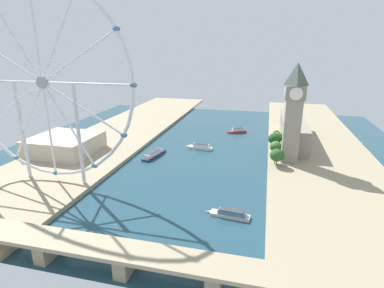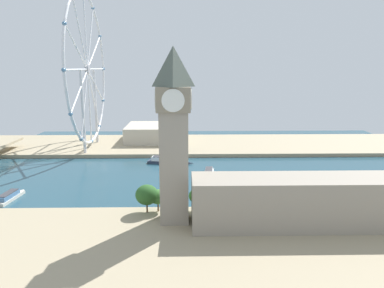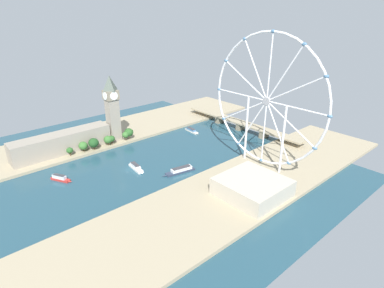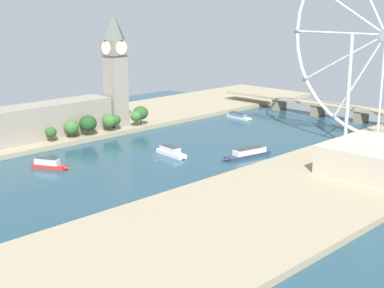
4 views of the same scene
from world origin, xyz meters
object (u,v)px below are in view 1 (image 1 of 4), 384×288
Objects in this scene: river_bridge at (125,255)px; clock_tower at (293,112)px; tour_boat_1 at (200,147)px; riverside_hall at (65,144)px; tour_boat_3 at (230,214)px; tour_boat_0 at (238,131)px; parliament_block at (293,130)px; ferris_wheel at (43,83)px; tour_boat_2 at (154,154)px.

clock_tower is at bearing -116.62° from river_bridge.
clock_tower is 2.87× the size of tour_boat_1.
riverside_hall is 1.98× the size of tour_boat_3.
riverside_hall is at bearing 11.22° from tour_boat_0.
parliament_block is 0.82× the size of ferris_wheel.
river_bridge is (-119.33, 125.14, -1.99)m from riverside_hall.
tour_boat_2 is at bearing 30.29° from parliament_block.
tour_boat_1 is at bearing 39.37° from tour_boat_0.
tour_boat_0 reaches higher than tour_boat_2.
tour_boat_3 is at bearing 68.68° from clock_tower.
parliament_block is 228.89m from river_bridge.
riverside_hall is 172.60m from tour_boat_3.
tour_boat_0 is 0.62× the size of tour_boat_2.
tour_boat_2 is at bearing -73.95° from river_bridge.
clock_tower reaches higher than parliament_block.
tour_boat_2 is 116.94m from tour_boat_3.
clock_tower is at bearing -105.93° from tour_boat_3.
riverside_hall is at bearing 29.06° from tour_boat_1.
tour_boat_1 is (87.07, 41.48, -12.01)m from parliament_block.
tour_boat_2 is (-78.52, -16.67, -8.26)m from riverside_hall.
clock_tower is 0.60× the size of ferris_wheel.
parliament_block is 220.01m from riverside_hall.
parliament_block is at bearing -95.92° from clock_tower.
tour_boat_1 reaches higher than tour_boat_3.
riverside_hall reaches higher than river_bridge.
tour_boat_2 is at bearing -41.88° from tour_boat_3.
tour_boat_3 is (-157.87, 69.24, -8.60)m from riverside_hall.
river_bridge is 5.15× the size of tour_boat_2.
ferris_wheel is at bearing -38.84° from river_bridge.
ferris_wheel is at bearing -1.50° from tour_boat_3.
ferris_wheel is 5.93× the size of tour_boat_0.
ferris_wheel is at bearing 119.79° from riverside_hall.
clock_tower is at bearing -154.14° from ferris_wheel.
tour_boat_2 reaches higher than tour_boat_3.
parliament_block is 3.92× the size of tour_boat_1.
tour_boat_1 is at bearing -129.61° from ferris_wheel.
ferris_wheel is 214.12m from tour_boat_0.
clock_tower is 184.22m from ferris_wheel.
parliament_block is 97.19m from tour_boat_1.
tour_boat_0 is at bearing -123.70° from ferris_wheel.
river_bridge is at bearing -153.22° from tour_boat_2.
tour_boat_1 is 0.76× the size of tour_boat_2.
clock_tower is 93.50m from tour_boat_1.
tour_boat_2 is (-47.67, -70.56, -69.10)m from ferris_wheel.
tour_boat_0 is (-24.01, -239.90, -6.10)m from river_bridge.
tour_boat_0 is 0.83× the size of tour_boat_3.
tour_boat_2 is at bearing -124.04° from ferris_wheel.
parliament_block is 4.84× the size of tour_boat_0.
tour_boat_0 is 73.73m from tour_boat_1.
tour_boat_0 is at bearing -95.72° from river_bridge.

